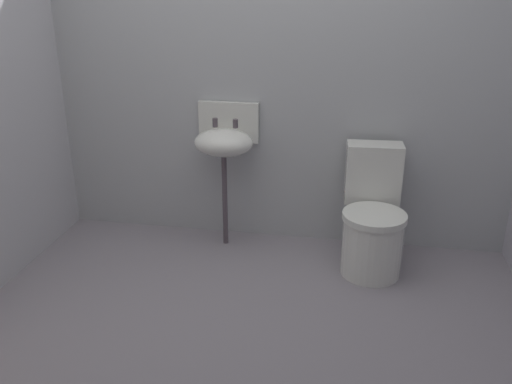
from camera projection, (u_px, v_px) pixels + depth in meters
The scene contains 4 objects.
ground_plane at pixel (246, 338), 2.94m from camera, with size 3.56×2.80×0.08m, color gray.
wall_back at pixel (281, 86), 3.66m from camera, with size 3.56×0.10×2.20m, color #B1B4B7.
toilet_near_wall at pixel (372, 222), 3.47m from camera, with size 0.42×0.61×0.78m.
sink at pixel (224, 141), 3.65m from camera, with size 0.42×0.35×0.99m.
Camera 1 is at (0.48, -2.38, 1.80)m, focal length 37.98 mm.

